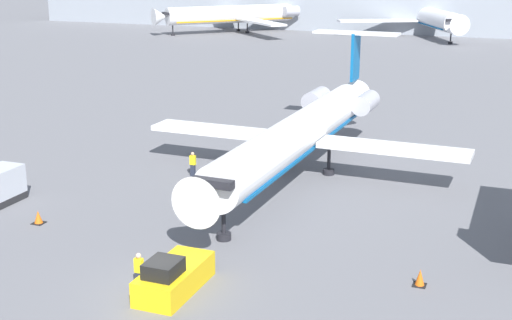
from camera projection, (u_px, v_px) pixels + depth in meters
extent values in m
plane|color=slate|center=(159.00, 296.00, 32.38)|extent=(600.00, 600.00, 0.00)
cylinder|color=white|center=(297.00, 135.00, 48.27)|extent=(3.31, 25.49, 2.73)
cone|color=white|center=(206.00, 197.00, 36.04)|extent=(2.78, 2.24, 2.73)
cube|color=black|center=(213.00, 183.00, 36.68)|extent=(2.33, 0.75, 0.44)
cone|color=white|center=(352.00, 97.00, 60.87)|extent=(2.52, 3.05, 2.45)
cube|color=#0C5999|center=(296.00, 147.00, 48.52)|extent=(2.98, 22.94, 0.20)
cube|color=white|center=(394.00, 149.00, 47.20)|extent=(10.14, 2.66, 0.36)
cube|color=white|center=(219.00, 131.00, 51.94)|extent=(10.14, 2.66, 0.36)
cylinder|color=#ADADB7|center=(366.00, 103.00, 56.88)|extent=(1.64, 3.30, 1.57)
cylinder|color=#ADADB7|center=(316.00, 99.00, 58.41)|extent=(1.64, 3.30, 1.57)
cube|color=#0C5999|center=(355.00, 57.00, 60.46)|extent=(0.29, 2.20, 4.02)
cube|color=white|center=(356.00, 33.00, 59.89)|extent=(7.27, 1.97, 0.20)
cylinder|color=black|center=(224.00, 224.00, 38.52)|extent=(0.24, 0.24, 1.79)
cylinder|color=black|center=(224.00, 236.00, 38.72)|extent=(0.80, 0.80, 0.40)
cylinder|color=black|center=(282.00, 157.00, 51.22)|extent=(0.24, 0.24, 1.79)
cylinder|color=black|center=(281.00, 166.00, 51.41)|extent=(0.80, 0.80, 0.40)
cylinder|color=black|center=(329.00, 162.00, 49.91)|extent=(0.24, 0.24, 1.79)
cylinder|color=black|center=(329.00, 172.00, 50.10)|extent=(0.80, 0.80, 0.40)
cube|color=yellow|center=(175.00, 278.00, 32.80)|extent=(2.03, 4.57, 1.20)
cube|color=black|center=(163.00, 268.00, 31.63)|extent=(1.42, 1.65, 0.70)
cube|color=black|center=(196.00, 263.00, 34.81)|extent=(1.83, 0.30, 0.72)
cube|color=#232838|center=(140.00, 281.00, 32.92)|extent=(0.32, 0.20, 0.87)
cube|color=yellow|center=(139.00, 265.00, 32.70)|extent=(0.40, 0.24, 0.69)
sphere|color=tan|center=(138.00, 256.00, 32.57)|extent=(0.25, 0.25, 0.25)
cube|color=#232838|center=(193.00, 170.00, 49.70)|extent=(0.32, 0.20, 0.84)
cube|color=yellow|center=(193.00, 160.00, 49.49)|extent=(0.40, 0.24, 0.66)
sphere|color=tan|center=(193.00, 154.00, 49.36)|extent=(0.24, 0.24, 0.24)
cube|color=black|center=(39.00, 223.00, 41.11)|extent=(0.68, 0.68, 0.04)
cone|color=orange|center=(38.00, 217.00, 41.00)|extent=(0.48, 0.48, 0.72)
cube|color=black|center=(419.00, 285.00, 33.43)|extent=(0.62, 0.62, 0.04)
cone|color=orange|center=(420.00, 277.00, 33.32)|extent=(0.44, 0.44, 0.78)
cylinder|color=white|center=(428.00, 17.00, 133.03)|extent=(15.32, 25.93, 3.48)
cone|color=white|center=(457.00, 24.00, 118.67)|extent=(4.36, 4.05, 3.48)
cube|color=black|center=(455.00, 20.00, 119.57)|extent=(2.96, 1.95, 0.44)
cone|color=white|center=(404.00, 10.00, 147.89)|extent=(4.51, 4.82, 3.13)
cube|color=#0C5999|center=(427.00, 23.00, 133.35)|extent=(13.79, 23.33, 0.20)
cube|color=white|center=(472.00, 20.00, 135.37)|extent=(14.72, 9.52, 0.36)
cube|color=white|center=(378.00, 21.00, 133.74)|extent=(14.72, 9.52, 0.36)
cylinder|color=#ADADB7|center=(422.00, 9.00, 144.09)|extent=(3.13, 3.58, 2.00)
cylinder|color=#ADADB7|center=(397.00, 10.00, 143.62)|extent=(3.13, 3.58, 2.00)
cylinder|color=black|center=(451.00, 39.00, 121.70)|extent=(0.24, 0.24, 1.81)
cylinder|color=black|center=(450.00, 43.00, 121.90)|extent=(0.80, 0.80, 0.40)
cylinder|color=black|center=(412.00, 30.00, 135.45)|extent=(0.24, 0.24, 1.81)
cylinder|color=black|center=(412.00, 34.00, 135.64)|extent=(0.80, 0.80, 0.40)
cylinder|color=black|center=(435.00, 30.00, 135.85)|extent=(0.24, 0.24, 1.81)
cylinder|color=black|center=(435.00, 33.00, 136.05)|extent=(0.80, 0.80, 0.40)
cylinder|color=white|center=(234.00, 14.00, 138.39)|extent=(21.05, 21.79, 3.33)
cone|color=white|center=(160.00, 17.00, 132.38)|extent=(4.25, 4.23, 3.33)
cube|color=black|center=(166.00, 14.00, 132.65)|extent=(2.53, 2.47, 0.44)
cone|color=white|center=(303.00, 12.00, 144.59)|extent=(4.70, 4.73, 3.00)
cube|color=orange|center=(234.00, 20.00, 138.69)|extent=(18.94, 19.61, 0.20)
cube|color=white|center=(260.00, 22.00, 131.00)|extent=(13.32, 12.94, 0.36)
cube|color=white|center=(222.00, 14.00, 147.28)|extent=(13.32, 12.94, 0.36)
cylinder|color=#ADADB7|center=(291.00, 11.00, 140.63)|extent=(3.52, 3.55, 2.00)
cylinder|color=#ADADB7|center=(280.00, 9.00, 145.09)|extent=(3.52, 3.55, 2.00)
cylinder|color=black|center=(173.00, 31.00, 134.06)|extent=(0.24, 0.24, 1.88)
cylinder|color=black|center=(173.00, 35.00, 134.26)|extent=(0.80, 0.80, 0.40)
cylinder|color=black|center=(238.00, 26.00, 141.79)|extent=(0.24, 0.24, 1.88)
cylinder|color=black|center=(238.00, 30.00, 142.00)|extent=(0.80, 0.80, 0.40)
cylinder|color=black|center=(247.00, 28.00, 138.02)|extent=(0.24, 0.24, 1.88)
cylinder|color=black|center=(247.00, 32.00, 138.23)|extent=(0.80, 0.80, 0.40)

